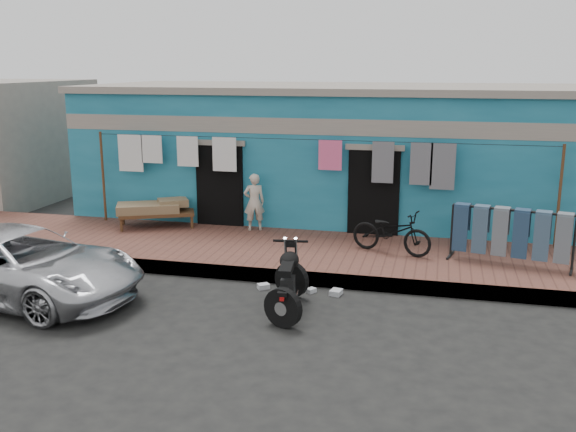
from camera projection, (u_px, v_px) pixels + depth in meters
The scene contains 14 objects.
ground at pixel (258, 315), 10.13m from camera, with size 80.00×80.00×0.00m, color black.
sidewalk at pixel (300, 254), 12.94m from camera, with size 28.00×3.00×0.25m, color brown.
curb at pixel (282, 277), 11.57m from camera, with size 28.00×0.10×0.25m, color gray.
building at pixel (334, 152), 16.35m from camera, with size 12.20×5.20×3.36m.
clothesline at pixel (287, 162), 13.86m from camera, with size 10.06×0.06×2.10m.
car at pixel (20, 263), 10.75m from camera, with size 1.97×4.34×1.22m, color silver.
seated_person at pixel (254, 202), 14.20m from camera, with size 0.46×0.31×1.28m, color beige.
bicycle at pixel (392, 227), 12.49m from camera, with size 0.57×1.62×1.05m, color black.
motorcycle at pixel (288, 280), 10.18m from camera, with size 0.79×1.70×1.06m, color black, non-canonical shape.
charpoy at pixel (157, 214), 14.59m from camera, with size 1.94×1.47×0.59m, color brown, non-canonical shape.
jeans_rack at pixel (511, 235), 11.80m from camera, with size 2.31×0.94×1.09m, color black, non-canonical shape.
litter_a at pixel (263, 286), 11.31m from camera, with size 0.20×0.15×0.09m, color silver.
litter_b at pixel (311, 290), 11.12m from camera, with size 0.16×0.12×0.08m, color silver.
litter_c at pixel (336, 292), 11.01m from camera, with size 0.22×0.18×0.09m, color silver.
Camera 1 is at (2.69, -9.12, 3.87)m, focal length 40.00 mm.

